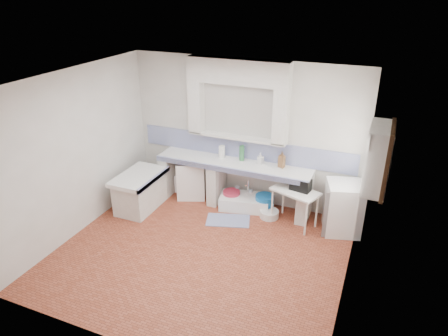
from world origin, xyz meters
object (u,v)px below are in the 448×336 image
at_px(sink, 245,203).
at_px(side_table, 294,207).
at_px(fridge, 343,208).
at_px(stove, 192,178).

bearing_deg(sink, side_table, -22.86).
relative_size(side_table, fridge, 0.89).
height_order(sink, fridge, fridge).
height_order(side_table, fridge, fridge).
relative_size(stove, side_table, 0.96).
xyz_separation_m(sink, fridge, (1.84, -0.10, 0.35)).
height_order(stove, fridge, fridge).
distance_m(stove, sink, 1.20).
xyz_separation_m(stove, sink, (1.17, -0.06, -0.28)).
bearing_deg(side_table, sink, -171.01).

